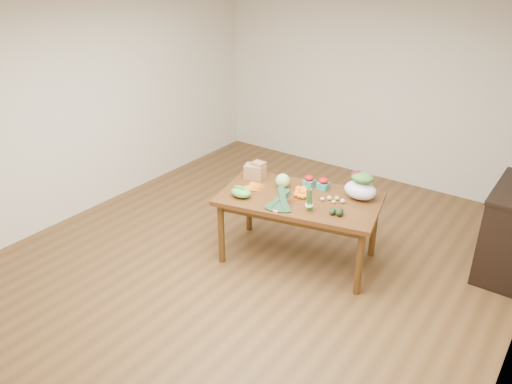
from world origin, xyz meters
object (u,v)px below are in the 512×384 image
Objects in this scene: paper_bag at (254,170)px; kale_bunch at (279,201)px; cabbage at (283,181)px; asparagus_bundle at (309,200)px; mandarin_cluster at (302,193)px; salad_bag at (360,187)px; dining_table at (298,228)px.

kale_bunch is at bearing -35.32° from paper_bag.
asparagus_bundle is at bearing -31.37° from cabbage.
salad_bag is at bearing 32.31° from mandarin_cluster.
dining_table is 0.79m from salad_bag.
kale_bunch is 0.30m from asparagus_bundle.
mandarin_cluster is (0.68, -0.09, -0.05)m from paper_bag.
mandarin_cluster is 0.59m from salad_bag.
cabbage reaches higher than mandarin_cluster.
asparagus_bundle is (0.89, -0.32, 0.03)m from paper_bag.
kale_bunch is 0.86m from salad_bag.
mandarin_cluster is 0.45× the size of kale_bunch.
dining_table is at bearing 70.26° from kale_bunch.
mandarin_cluster is 0.54× the size of salad_bag.
cabbage is at bearing 148.34° from dining_table.
asparagus_bundle reaches higher than kale_bunch.
dining_table is 6.02× the size of paper_bag.
asparagus_bundle reaches higher than mandarin_cluster.
kale_bunch is (0.62, -0.44, -0.02)m from paper_bag.
cabbage reaches higher than dining_table.
paper_bag reaches higher than kale_bunch.
kale_bunch is (0.23, -0.42, 0.00)m from cabbage.
cabbage is 0.61× the size of asparagus_bundle.
paper_bag is 0.39m from cabbage.
asparagus_bundle is 0.61m from salad_bag.
dining_table is at bearing -9.17° from paper_bag.
mandarin_cluster is 0.35m from kale_bunch.
paper_bag is 0.68× the size of kale_bunch.
dining_table is at bearing -147.70° from salad_bag.
mandarin_cluster is (0.29, -0.08, -0.03)m from cabbage.
mandarin_cluster is at bearing 119.63° from asparagus_bundle.
paper_bag is at bearing 131.64° from kale_bunch.
paper_bag is 0.95m from asparagus_bundle.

